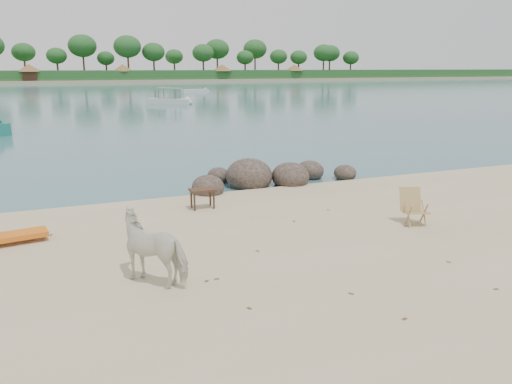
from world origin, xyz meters
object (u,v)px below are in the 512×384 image
at_px(side_table, 203,200).
at_px(deck_chair, 417,208).
at_px(lounge_chair, 15,233).
at_px(cow, 156,248).
at_px(boulders, 265,177).

xyz_separation_m(side_table, deck_chair, (4.69, -3.54, 0.18)).
xyz_separation_m(lounge_chair, deck_chair, (9.51, -2.35, 0.21)).
bearing_deg(cow, deck_chair, 143.93).
relative_size(side_table, lounge_chair, 0.41).
bearing_deg(cow, lounge_chair, -95.25).
relative_size(lounge_chair, deck_chair, 1.84).
height_order(lounge_chair, deck_chair, deck_chair).
relative_size(boulders, lounge_chair, 3.70).
distance_m(cow, deck_chair, 6.94).
height_order(cow, side_table, cow).
bearing_deg(boulders, side_table, -141.31).
bearing_deg(deck_chair, lounge_chair, -175.11).
bearing_deg(cow, boulders, -170.78).
xyz_separation_m(boulders, lounge_chair, (-7.77, -3.55, 0.03)).
height_order(boulders, deck_chair, deck_chair).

